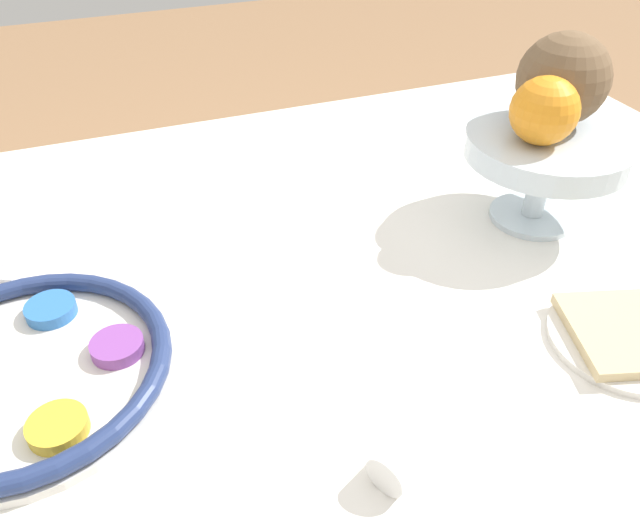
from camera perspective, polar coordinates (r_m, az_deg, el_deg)
dining_table at (r=1.02m, az=-1.72°, el=-18.53°), size 1.50×0.98×0.74m
seder_plate at (r=0.69m, az=-25.37°, el=-9.16°), size 0.29×0.29×0.03m
fruit_stand at (r=0.86m, az=19.99°, el=9.14°), size 0.21×0.21×0.12m
orange_fruit at (r=0.81m, az=19.83°, el=12.71°), size 0.08×0.08×0.08m
coconut at (r=0.87m, az=21.33°, el=15.16°), size 0.12×0.12×0.12m
bread_plate at (r=0.74m, az=26.32°, el=-6.22°), size 0.16×0.16×0.02m
napkin_roll at (r=0.59m, az=11.30°, el=-13.65°), size 0.18×0.12×0.04m
fork_left at (r=0.90m, az=-26.17°, el=1.61°), size 0.10×0.18×0.01m
fork_right at (r=0.90m, az=-24.33°, el=2.03°), size 0.10×0.18×0.01m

